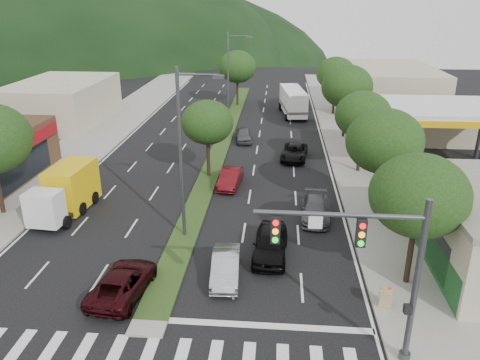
# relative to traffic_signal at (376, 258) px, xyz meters

# --- Properties ---
(ground) EXTENTS (160.00, 160.00, 0.00)m
(ground) POSITION_rel_traffic_signal_xyz_m (-9.03, 1.54, -4.65)
(ground) COLOR black
(ground) RESTS_ON ground
(sidewalk_right) EXTENTS (5.00, 90.00, 0.15)m
(sidewalk_right) POSITION_rel_traffic_signal_xyz_m (3.47, 26.54, -4.57)
(sidewalk_right) COLOR gray
(sidewalk_right) RESTS_ON ground
(sidewalk_left) EXTENTS (6.00, 90.00, 0.15)m
(sidewalk_left) POSITION_rel_traffic_signal_xyz_m (-22.03, 26.54, -4.57)
(sidewalk_left) COLOR gray
(sidewalk_left) RESTS_ON ground
(median) EXTENTS (1.60, 56.00, 0.12)m
(median) POSITION_rel_traffic_signal_xyz_m (-9.03, 29.54, -4.59)
(median) COLOR #203613
(median) RESTS_ON ground
(crosswalk) EXTENTS (19.00, 2.20, 0.01)m
(crosswalk) POSITION_rel_traffic_signal_xyz_m (-9.03, -0.46, -4.64)
(crosswalk) COLOR silver
(crosswalk) RESTS_ON ground
(traffic_signal) EXTENTS (6.12, 0.40, 7.00)m
(traffic_signal) POSITION_rel_traffic_signal_xyz_m (0.00, 0.00, 0.00)
(traffic_signal) COLOR #47494C
(traffic_signal) RESTS_ON ground
(gas_canopy) EXTENTS (12.20, 8.20, 5.25)m
(gas_canopy) POSITION_rel_traffic_signal_xyz_m (9.97, 23.54, 0.00)
(gas_canopy) COLOR silver
(gas_canopy) RESTS_ON ground
(bldg_left_far) EXTENTS (9.00, 14.00, 4.60)m
(bldg_left_far) POSITION_rel_traffic_signal_xyz_m (-28.03, 35.54, -2.35)
(bldg_left_far) COLOR #B6AB91
(bldg_left_far) RESTS_ON ground
(bldg_right_far) EXTENTS (10.00, 16.00, 5.20)m
(bldg_right_far) POSITION_rel_traffic_signal_xyz_m (10.47, 45.54, -2.05)
(bldg_right_far) COLOR #B6AB91
(bldg_right_far) RESTS_ON ground
(tree_r_a) EXTENTS (4.60, 4.60, 6.63)m
(tree_r_a) POSITION_rel_traffic_signal_xyz_m (2.97, 5.54, 0.17)
(tree_r_a) COLOR black
(tree_r_a) RESTS_ON sidewalk_right
(tree_r_b) EXTENTS (4.80, 4.80, 6.94)m
(tree_r_b) POSITION_rel_traffic_signal_xyz_m (2.97, 13.54, 0.39)
(tree_r_b) COLOR black
(tree_r_b) RESTS_ON sidewalk_right
(tree_r_c) EXTENTS (4.40, 4.40, 6.48)m
(tree_r_c) POSITION_rel_traffic_signal_xyz_m (2.97, 21.54, 0.10)
(tree_r_c) COLOR black
(tree_r_c) RESTS_ON sidewalk_right
(tree_r_d) EXTENTS (5.00, 5.00, 7.17)m
(tree_r_d) POSITION_rel_traffic_signal_xyz_m (2.97, 31.54, 0.54)
(tree_r_d) COLOR black
(tree_r_d) RESTS_ON sidewalk_right
(tree_r_e) EXTENTS (4.60, 4.60, 6.71)m
(tree_r_e) POSITION_rel_traffic_signal_xyz_m (2.97, 41.54, 0.25)
(tree_r_e) COLOR black
(tree_r_e) RESTS_ON sidewalk_right
(tree_med_near) EXTENTS (4.00, 4.00, 6.02)m
(tree_med_near) POSITION_rel_traffic_signal_xyz_m (-9.03, 19.54, -0.22)
(tree_med_near) COLOR black
(tree_med_near) RESTS_ON median
(tree_med_far) EXTENTS (4.80, 4.80, 6.94)m
(tree_med_far) POSITION_rel_traffic_signal_xyz_m (-9.03, 45.54, 0.36)
(tree_med_far) COLOR black
(tree_med_far) RESTS_ON median
(streetlight_near) EXTENTS (2.60, 0.25, 10.00)m
(streetlight_near) POSITION_rel_traffic_signal_xyz_m (-8.82, 9.54, 0.94)
(streetlight_near) COLOR #47494C
(streetlight_near) RESTS_ON ground
(streetlight_mid) EXTENTS (2.60, 0.25, 10.00)m
(streetlight_mid) POSITION_rel_traffic_signal_xyz_m (-8.82, 34.54, 0.94)
(streetlight_mid) COLOR #47494C
(streetlight_mid) RESTS_ON ground
(sedan_silver) EXTENTS (1.60, 4.01, 1.30)m
(sedan_silver) POSITION_rel_traffic_signal_xyz_m (-6.08, 5.32, -4.00)
(sedan_silver) COLOR #A5A8AD
(sedan_silver) RESTS_ON ground
(suv_maroon) EXTENTS (2.69, 4.90, 1.30)m
(suv_maroon) POSITION_rel_traffic_signal_xyz_m (-10.84, 3.54, -3.99)
(suv_maroon) COLOR black
(suv_maroon) RESTS_ON ground
(car_queue_a) EXTENTS (2.03, 4.61, 1.54)m
(car_queue_a) POSITION_rel_traffic_signal_xyz_m (-3.87, 7.68, -3.87)
(car_queue_a) COLOR black
(car_queue_a) RESTS_ON ground
(car_queue_b) EXTENTS (2.04, 4.43, 1.25)m
(car_queue_b) POSITION_rel_traffic_signal_xyz_m (-1.06, 12.68, -4.02)
(car_queue_b) COLOR #4F4F54
(car_queue_b) RESTS_ON ground
(car_queue_c) EXTENTS (1.79, 4.17, 1.34)m
(car_queue_c) POSITION_rel_traffic_signal_xyz_m (-7.09, 17.68, -3.98)
(car_queue_c) COLOR #550E13
(car_queue_c) RESTS_ON ground
(car_queue_d) EXTENTS (2.63, 4.78, 1.27)m
(car_queue_d) POSITION_rel_traffic_signal_xyz_m (-2.14, 24.39, -4.01)
(car_queue_d) COLOR black
(car_queue_d) RESTS_ON ground
(car_queue_e) EXTENTS (2.01, 3.91, 1.27)m
(car_queue_e) POSITION_rel_traffic_signal_xyz_m (-7.00, 29.39, -4.01)
(car_queue_e) COLOR #4C4B50
(car_queue_e) RESTS_ON ground
(box_truck) EXTENTS (2.76, 6.26, 3.02)m
(box_truck) POSITION_rel_traffic_signal_xyz_m (-17.35, 12.29, -3.22)
(box_truck) COLOR silver
(box_truck) RESTS_ON ground
(motorhome) EXTENTS (3.43, 8.31, 3.10)m
(motorhome) POSITION_rel_traffic_signal_xyz_m (-1.93, 41.05, -2.99)
(motorhome) COLOR white
(motorhome) RESTS_ON ground
(a_frame_sign) EXTENTS (0.64, 0.70, 1.20)m
(a_frame_sign) POSITION_rel_traffic_signal_xyz_m (1.47, 3.35, -3.96)
(a_frame_sign) COLOR tan
(a_frame_sign) RESTS_ON sidewalk_right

